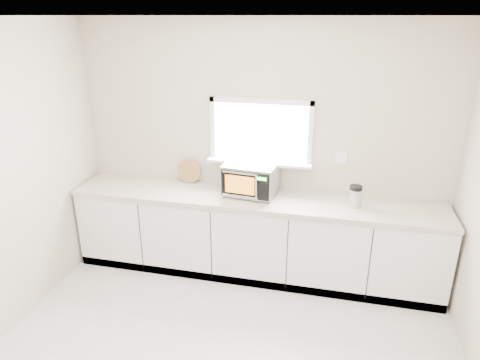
% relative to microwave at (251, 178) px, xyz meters
% --- Properties ---
extents(back_wall, '(4.00, 0.17, 2.70)m').
position_rel_microwave_xyz_m(back_wall, '(0.06, 0.23, 0.26)').
color(back_wall, beige).
rests_on(back_wall, ground).
extents(cabinets, '(3.92, 0.60, 0.88)m').
position_rel_microwave_xyz_m(cabinets, '(0.06, -0.06, -0.66)').
color(cabinets, silver).
rests_on(cabinets, ground).
extents(countertop, '(3.92, 0.64, 0.04)m').
position_rel_microwave_xyz_m(countertop, '(0.06, -0.07, -0.20)').
color(countertop, beige).
rests_on(countertop, cabinets).
extents(microwave, '(0.57, 0.48, 0.34)m').
position_rel_microwave_xyz_m(microwave, '(0.00, 0.00, 0.00)').
color(microwave, black).
rests_on(microwave, countertop).
extents(knife_block, '(0.16, 0.25, 0.34)m').
position_rel_microwave_xyz_m(knife_block, '(-0.15, -0.07, -0.03)').
color(knife_block, '#3F2D16').
rests_on(knife_block, countertop).
extents(cutting_board, '(0.27, 0.07, 0.27)m').
position_rel_microwave_xyz_m(cutting_board, '(-0.75, 0.18, -0.04)').
color(cutting_board, '#AD7343').
rests_on(cutting_board, countertop).
extents(coffee_grinder, '(0.14, 0.14, 0.22)m').
position_rel_microwave_xyz_m(coffee_grinder, '(1.07, -0.07, -0.07)').
color(coffee_grinder, '#B1B3B8').
rests_on(coffee_grinder, countertop).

